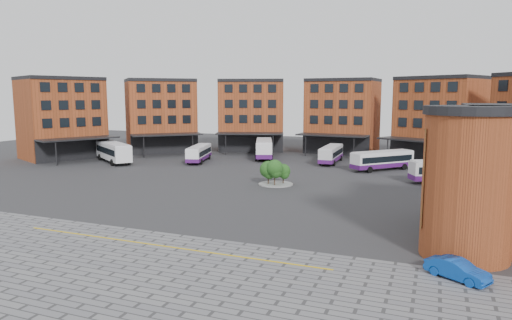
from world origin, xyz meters
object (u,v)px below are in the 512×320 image
at_px(bus_d, 331,154).
at_px(bus_f, 452,171).
at_px(bus_a, 113,151).
at_px(bus_b, 199,153).
at_px(blue_car, 457,269).
at_px(bus_c, 264,148).
at_px(bus_e, 382,160).
at_px(tree_island, 275,171).

xyz_separation_m(bus_d, bus_f, (18.50, -12.29, 0.09)).
distance_m(bus_a, bus_d, 37.02).
height_order(bus_b, blue_car, bus_b).
distance_m(bus_d, bus_f, 22.21).
distance_m(bus_a, bus_c, 26.35).
relative_size(bus_e, blue_car, 2.41).
distance_m(bus_a, bus_f, 53.17).
bearing_deg(bus_a, bus_f, -54.05).
bearing_deg(bus_a, bus_d, -34.26).
relative_size(bus_b, bus_e, 1.08).
height_order(tree_island, bus_e, tree_island).
bearing_deg(bus_c, bus_a, -167.16).
height_order(tree_island, bus_d, tree_island).
distance_m(tree_island, bus_c, 25.55).
height_order(tree_island, bus_f, tree_island).
height_order(bus_d, bus_f, bus_f).
distance_m(tree_island, bus_d, 22.01).
bearing_deg(bus_f, tree_island, -90.28).
xyz_separation_m(tree_island, bus_e, (11.39, 17.14, -0.21)).
distance_m(tree_island, bus_e, 20.58).
bearing_deg(bus_d, bus_e, -29.29).
xyz_separation_m(bus_a, bus_d, (34.67, 12.98, -0.46)).
xyz_separation_m(bus_a, bus_b, (13.26, 5.95, -0.50)).
distance_m(bus_e, bus_f, 12.21).
bearing_deg(bus_a, bus_c, -21.33).
height_order(bus_a, bus_b, bus_a).
relative_size(bus_a, bus_d, 1.11).
height_order(bus_d, blue_car, bus_d).
bearing_deg(bus_a, blue_car, -86.93).
xyz_separation_m(tree_island, blue_car, (20.43, -24.17, -1.17)).
relative_size(bus_d, blue_car, 2.62).
height_order(bus_b, bus_d, bus_d).
bearing_deg(tree_island, bus_e, 56.40).
distance_m(bus_e, blue_car, 42.31).
relative_size(tree_island, bus_e, 0.47).
distance_m(bus_a, blue_car, 62.17).
distance_m(bus_b, blue_car, 55.43).
bearing_deg(bus_e, bus_d, -165.40).
height_order(bus_e, blue_car, bus_e).
xyz_separation_m(bus_b, bus_f, (39.90, -5.26, 0.13)).
bearing_deg(bus_d, blue_car, -70.08).
height_order(tree_island, blue_car, tree_island).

